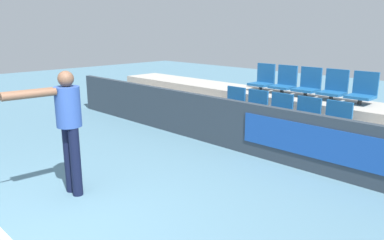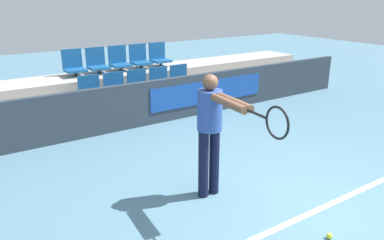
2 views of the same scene
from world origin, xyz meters
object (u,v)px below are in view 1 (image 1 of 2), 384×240
at_px(stadium_chair_4, 335,123).
at_px(tennis_player, 63,121).
at_px(stadium_chair_2, 279,112).
at_px(stadium_chair_9, 363,91).
at_px(stadium_chair_5, 263,80).
at_px(stadium_chair_3, 305,117).
at_px(stadium_chair_6, 284,82).
at_px(stadium_chair_0, 233,104).
at_px(stadium_chair_7, 308,85).
at_px(stadium_chair_8, 334,88).
at_px(stadium_chair_1, 255,108).

height_order(stadium_chair_4, tennis_player, tennis_player).
relative_size(stadium_chair_2, stadium_chair_4, 1.00).
bearing_deg(stadium_chair_4, tennis_player, -116.33).
bearing_deg(stadium_chair_9, stadium_chair_5, 180.00).
height_order(stadium_chair_9, tennis_player, tennis_player).
height_order(stadium_chair_3, stadium_chair_9, stadium_chair_9).
bearing_deg(stadium_chair_9, stadium_chair_6, 180.00).
distance_m(stadium_chair_0, stadium_chair_9, 2.35).
bearing_deg(stadium_chair_2, stadium_chair_5, 136.00).
bearing_deg(tennis_player, stadium_chair_3, 75.51).
distance_m(stadium_chair_4, stadium_chair_5, 2.35).
bearing_deg(stadium_chair_7, stadium_chair_9, 0.00).
bearing_deg(stadium_chair_2, stadium_chair_9, 44.00).
relative_size(stadium_chair_0, stadium_chair_6, 1.00).
distance_m(stadium_chair_6, stadium_chair_7, 0.52).
distance_m(stadium_chair_3, stadium_chair_8, 1.08).
xyz_separation_m(stadium_chair_0, stadium_chair_2, (1.04, 0.00, 0.00)).
height_order(stadium_chair_2, stadium_chair_9, stadium_chair_9).
bearing_deg(stadium_chair_6, stadium_chair_0, -117.38).
height_order(stadium_chair_4, stadium_chair_6, stadium_chair_6).
height_order(stadium_chair_8, tennis_player, tennis_player).
bearing_deg(stadium_chair_5, stadium_chair_3, -32.77).
relative_size(stadium_chair_0, stadium_chair_2, 1.00).
xyz_separation_m(stadium_chair_2, stadium_chair_3, (0.52, 0.00, 0.00)).
relative_size(stadium_chair_0, stadium_chair_1, 1.00).
bearing_deg(stadium_chair_6, stadium_chair_1, -90.00).
xyz_separation_m(stadium_chair_3, stadium_chair_6, (-1.04, 1.01, 0.39)).
bearing_deg(stadium_chair_9, stadium_chair_1, -147.23).
relative_size(stadium_chair_0, stadium_chair_7, 1.00).
relative_size(stadium_chair_1, stadium_chair_8, 1.00).
bearing_deg(stadium_chair_8, tennis_player, -105.46).
height_order(stadium_chair_4, stadium_chair_5, stadium_chair_5).
distance_m(stadium_chair_5, stadium_chair_6, 0.52).
xyz_separation_m(stadium_chair_7, stadium_chair_9, (1.04, 0.00, 0.00)).
bearing_deg(stadium_chair_9, stadium_chair_0, -154.23).
height_order(stadium_chair_4, stadium_chair_8, stadium_chair_8).
relative_size(stadium_chair_4, stadium_chair_5, 1.00).
distance_m(stadium_chair_0, stadium_chair_6, 1.20).
distance_m(stadium_chair_5, stadium_chair_9, 2.09).
height_order(stadium_chair_4, stadium_chair_7, stadium_chair_7).
relative_size(stadium_chair_1, stadium_chair_9, 1.00).
distance_m(stadium_chair_0, stadium_chair_1, 0.52).
height_order(stadium_chair_2, stadium_chair_7, stadium_chair_7).
xyz_separation_m(stadium_chair_2, stadium_chair_9, (1.04, 1.01, 0.39)).
height_order(stadium_chair_6, tennis_player, tennis_player).
bearing_deg(stadium_chair_5, tennis_player, -86.68).
xyz_separation_m(stadium_chair_4, stadium_chair_9, (0.00, 1.01, 0.39)).
distance_m(stadium_chair_4, stadium_chair_6, 1.90).
distance_m(stadium_chair_0, stadium_chair_3, 1.57).
bearing_deg(tennis_player, stadium_chair_7, 85.56).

